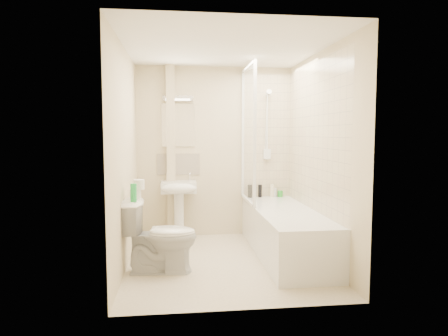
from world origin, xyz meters
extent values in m
plane|color=beige|center=(0.00, 0.00, 0.00)|extent=(2.50, 2.50, 0.00)
cube|color=beige|center=(0.00, 1.25, 1.20)|extent=(2.20, 0.02, 2.40)
cube|color=beige|center=(-1.10, 0.00, 1.20)|extent=(0.02, 2.50, 2.40)
cube|color=beige|center=(1.10, 0.00, 1.20)|extent=(0.02, 2.50, 2.40)
cube|color=white|center=(0.00, 0.00, 2.40)|extent=(2.20, 2.50, 0.02)
cube|color=beige|center=(0.75, 1.24, 1.42)|extent=(0.70, 0.01, 1.75)
cube|color=beige|center=(1.09, 0.20, 1.42)|extent=(0.01, 2.10, 1.75)
cube|color=beige|center=(-0.62, 1.19, 1.20)|extent=(0.12, 0.12, 2.40)
cube|color=beige|center=(-0.52, 1.24, 1.03)|extent=(0.60, 0.02, 0.30)
cube|color=white|center=(-0.52, 1.24, 1.58)|extent=(0.46, 0.01, 0.60)
cube|color=silver|center=(-0.52, 1.22, 1.95)|extent=(0.42, 0.07, 0.07)
cube|color=white|center=(0.75, 0.20, 0.28)|extent=(0.70, 2.10, 0.55)
cube|color=white|center=(0.75, 0.20, 0.49)|extent=(0.56, 1.96, 0.05)
cube|color=white|center=(0.40, 0.80, 1.45)|extent=(0.01, 0.90, 1.80)
cube|color=white|center=(0.40, 1.23, 1.45)|extent=(0.04, 0.04, 1.80)
cube|color=white|center=(0.40, 0.35, 1.45)|extent=(0.04, 0.04, 1.80)
cube|color=white|center=(0.40, 0.80, 2.33)|extent=(0.04, 0.90, 0.04)
cube|color=white|center=(0.40, 0.80, 0.57)|extent=(0.04, 0.90, 0.03)
cylinder|color=white|center=(0.75, 1.22, 1.55)|extent=(0.02, 0.02, 0.90)
cylinder|color=white|center=(0.75, 1.22, 1.10)|extent=(0.05, 0.05, 0.02)
cylinder|color=white|center=(0.75, 1.22, 2.00)|extent=(0.05, 0.05, 0.02)
cylinder|color=white|center=(0.75, 1.15, 2.03)|extent=(0.08, 0.11, 0.11)
cube|color=white|center=(0.75, 1.21, 1.17)|extent=(0.10, 0.05, 0.14)
cylinder|color=white|center=(0.73, 1.19, 1.60)|extent=(0.01, 0.13, 0.84)
cylinder|color=white|center=(-0.52, 1.08, 0.32)|extent=(0.14, 0.14, 0.64)
cube|color=white|center=(-0.52, 1.05, 0.73)|extent=(0.48, 0.37, 0.15)
ellipsoid|color=white|center=(-0.52, 0.88, 0.73)|extent=(0.48, 0.20, 0.15)
cube|color=silver|center=(-0.52, 1.05, 0.79)|extent=(0.33, 0.24, 0.04)
cylinder|color=white|center=(-0.68, 1.16, 0.85)|extent=(0.03, 0.03, 0.10)
cylinder|color=white|center=(-0.36, 1.16, 0.85)|extent=(0.03, 0.03, 0.10)
sphere|color=white|center=(-0.68, 1.16, 0.90)|extent=(0.04, 0.04, 0.04)
sphere|color=white|center=(-0.36, 1.16, 0.90)|extent=(0.04, 0.04, 0.04)
cylinder|color=black|center=(0.49, 1.16, 0.64)|extent=(0.06, 0.06, 0.18)
cylinder|color=black|center=(0.64, 1.16, 0.64)|extent=(0.05, 0.05, 0.18)
cylinder|color=beige|center=(0.82, 1.16, 0.64)|extent=(0.06, 0.06, 0.19)
cylinder|color=silver|center=(0.86, 1.16, 0.61)|extent=(0.06, 0.06, 0.13)
cylinder|color=green|center=(0.94, 1.16, 0.59)|extent=(0.07, 0.07, 0.09)
imported|color=white|center=(-0.72, -0.22, 0.39)|extent=(0.57, 0.83, 0.77)
cylinder|color=white|center=(-0.98, -0.14, 0.83)|extent=(0.12, 0.12, 0.11)
cylinder|color=white|center=(-0.94, -0.17, 0.93)|extent=(0.12, 0.12, 0.10)
cylinder|color=green|center=(-0.98, -0.32, 0.86)|extent=(0.06, 0.06, 0.18)
camera|label=1|loc=(-0.54, -4.41, 1.47)|focal=32.00mm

